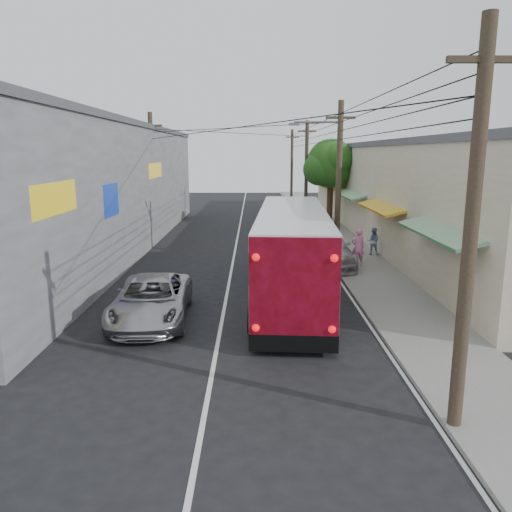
{
  "coord_description": "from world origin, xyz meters",
  "views": [
    {
      "loc": [
        1.07,
        -11.33,
        5.58
      ],
      "look_at": [
        1.17,
        8.17,
        1.53
      ],
      "focal_mm": 35.0,
      "sensor_mm": 36.0,
      "label": 1
    }
  ],
  "objects": [
    {
      "name": "pedestrian_near",
      "position": [
        6.19,
        12.62,
        1.04
      ],
      "size": [
        0.7,
        0.48,
        1.84
      ],
      "primitive_type": "imported",
      "rotation": [
        0.0,
        0.0,
        3.2
      ],
      "color": "pink",
      "rests_on": "sidewalk"
    },
    {
      "name": "building_right",
      "position": [
        10.99,
        22.0,
        3.15
      ],
      "size": [
        7.09,
        40.0,
        6.25
      ],
      "color": "beige",
      "rests_on": "ground"
    },
    {
      "name": "building_left",
      "position": [
        -8.5,
        18.0,
        3.65
      ],
      "size": [
        7.2,
        36.0,
        7.25
      ],
      "color": "gray",
      "rests_on": "ground"
    },
    {
      "name": "parked_car_far",
      "position": [
        3.8,
        32.43,
        0.64
      ],
      "size": [
        1.78,
        4.01,
        1.28
      ],
      "primitive_type": "imported",
      "rotation": [
        0.0,
        0.0,
        0.11
      ],
      "color": "black",
      "rests_on": "ground"
    },
    {
      "name": "utility_poles",
      "position": [
        3.13,
        20.33,
        4.13
      ],
      "size": [
        11.8,
        45.28,
        8.0
      ],
      "color": "#473828",
      "rests_on": "ground"
    },
    {
      "name": "pedestrian_far",
      "position": [
        7.6,
        15.39,
        0.86
      ],
      "size": [
        0.87,
        0.78,
        1.48
      ],
      "primitive_type": "imported",
      "rotation": [
        0.0,
        0.0,
        2.78
      ],
      "color": "#8FA7D0",
      "rests_on": "sidewalk"
    },
    {
      "name": "parked_suv",
      "position": [
        4.6,
        13.28,
        0.87
      ],
      "size": [
        2.72,
        6.11,
        1.74
      ],
      "primitive_type": "imported",
      "rotation": [
        0.0,
        0.0,
        0.05
      ],
      "color": "#A6A4AC",
      "rests_on": "ground"
    },
    {
      "name": "parked_car_mid",
      "position": [
        3.8,
        21.0,
        0.64
      ],
      "size": [
        1.52,
        3.74,
        1.27
      ],
      "primitive_type": "imported",
      "rotation": [
        0.0,
        0.0,
        -0.0
      ],
      "color": "#222327",
      "rests_on": "ground"
    },
    {
      "name": "jeepney",
      "position": [
        -2.36,
        4.81,
        0.73
      ],
      "size": [
        2.7,
        5.4,
        1.47
      ],
      "primitive_type": "imported",
      "rotation": [
        0.0,
        0.0,
        0.05
      ],
      "color": "#ADACB3",
      "rests_on": "ground"
    },
    {
      "name": "sidewalk",
      "position": [
        6.5,
        20.0,
        0.06
      ],
      "size": [
        3.0,
        80.0,
        0.12
      ],
      "primitive_type": "cube",
      "color": "slate",
      "rests_on": "ground"
    },
    {
      "name": "ground",
      "position": [
        0.0,
        0.0,
        0.0
      ],
      "size": [
        120.0,
        120.0,
        0.0
      ],
      "primitive_type": "plane",
      "color": "black",
      "rests_on": "ground"
    },
    {
      "name": "coach_bus",
      "position": [
        2.57,
        7.61,
        1.79
      ],
      "size": [
        3.39,
        12.12,
        3.45
      ],
      "rotation": [
        0.0,
        0.0,
        -0.07
      ],
      "color": "silver",
      "rests_on": "ground"
    },
    {
      "name": "street_tree",
      "position": [
        6.87,
        26.02,
        4.67
      ],
      "size": [
        4.4,
        4.0,
        6.6
      ],
      "color": "#3F2B19",
      "rests_on": "ground"
    }
  ]
}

